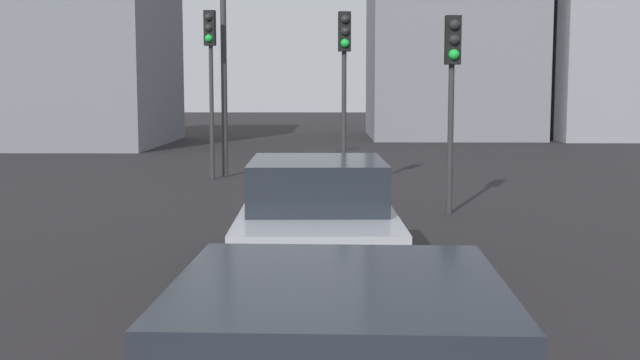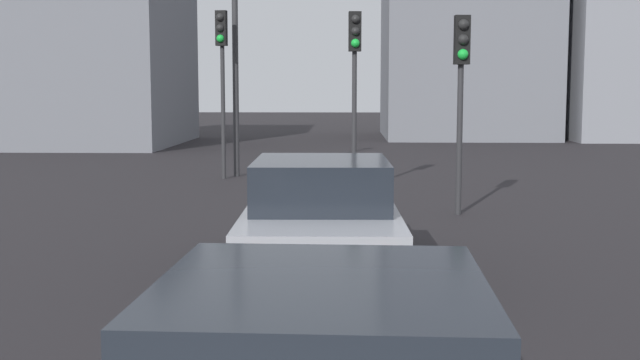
% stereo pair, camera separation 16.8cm
% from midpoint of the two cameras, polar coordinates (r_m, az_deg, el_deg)
% --- Properties ---
extents(car_silver_lead, '(4.74, 2.19, 1.50)m').
position_cam_midpoint_polar(car_silver_lead, '(10.49, -0.66, -2.66)').
color(car_silver_lead, '#A8AAB2').
rests_on(car_silver_lead, ground_plane).
extents(traffic_light_near_left, '(0.32, 0.30, 4.13)m').
position_cam_midpoint_polar(traffic_light_near_left, '(18.83, 1.47, 8.23)').
color(traffic_light_near_left, '#2D2D30').
rests_on(traffic_light_near_left, ground_plane).
extents(traffic_light_near_right, '(0.33, 0.30, 4.38)m').
position_cam_midpoint_polar(traffic_light_near_right, '(21.46, -7.94, 8.42)').
color(traffic_light_near_right, '#2D2D30').
rests_on(traffic_light_near_right, ground_plane).
extents(traffic_light_far_left, '(0.32, 0.29, 3.73)m').
position_cam_midpoint_polar(traffic_light_far_left, '(15.42, 8.97, 7.51)').
color(traffic_light_far_left, '#2D2D30').
rests_on(traffic_light_far_left, ground_plane).
extents(street_lamp_kerbside, '(0.56, 0.36, 6.66)m').
position_cam_midpoint_polar(street_lamp_kerbside, '(22.13, -7.03, 10.51)').
color(street_lamp_kerbside, '#2D2D30').
rests_on(street_lamp_kerbside, ground_plane).
extents(building_facade_center, '(8.81, 7.74, 13.06)m').
position_cam_midpoint_polar(building_facade_center, '(40.86, 9.00, 12.22)').
color(building_facade_center, slate).
rests_on(building_facade_center, ground_plane).
extents(building_facade_right, '(9.59, 6.23, 8.61)m').
position_cam_midpoint_polar(building_facade_right, '(35.99, -16.06, 9.28)').
color(building_facade_right, slate).
rests_on(building_facade_right, ground_plane).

